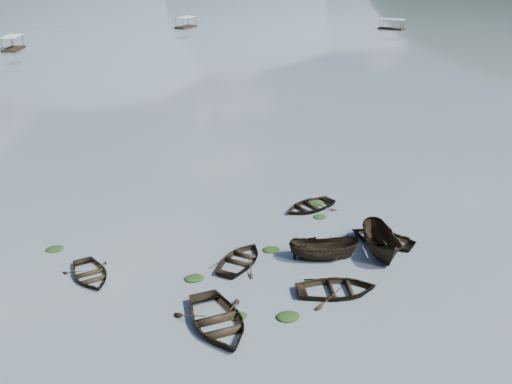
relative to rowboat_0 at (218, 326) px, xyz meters
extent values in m
plane|color=#4E5B62|center=(4.55, -0.42, 0.00)|extent=(2400.00, 2400.00, 0.00)
imported|color=black|center=(0.00, 0.00, 0.00)|extent=(4.47, 5.66, 1.06)
imported|color=black|center=(2.33, 5.84, 0.00)|extent=(4.83, 5.03, 0.85)
imported|color=black|center=(7.26, 5.20, 0.00)|extent=(4.45, 2.43, 1.63)
imported|color=black|center=(11.61, 6.56, 0.00)|extent=(5.03, 5.07, 0.86)
imported|color=black|center=(6.76, 1.52, 0.00)|extent=(4.78, 3.67, 0.92)
imported|color=black|center=(10.88, 5.06, 0.00)|extent=(2.45, 4.99, 1.85)
imported|color=black|center=(-6.31, 6.14, 0.00)|extent=(3.70, 4.42, 0.79)
imported|color=black|center=(8.64, 12.32, 0.00)|extent=(4.91, 4.29, 0.85)
ellipsoid|color=black|center=(-0.59, 4.64, 0.00)|extent=(1.11, 0.91, 0.24)
ellipsoid|color=black|center=(1.11, 0.55, 0.00)|extent=(0.98, 0.78, 0.22)
ellipsoid|color=black|center=(3.59, -0.05, 0.00)|extent=(1.21, 0.97, 0.26)
ellipsoid|color=black|center=(8.95, 10.81, 0.00)|extent=(0.95, 0.80, 0.21)
ellipsoid|color=black|center=(12.35, 6.71, 0.00)|extent=(1.33, 1.05, 0.27)
ellipsoid|color=black|center=(-8.59, 9.99, 0.00)|extent=(1.09, 0.88, 0.23)
ellipsoid|color=black|center=(4.48, 6.95, 0.00)|extent=(1.06, 0.88, 0.22)
ellipsoid|color=black|center=(9.39, 13.03, 0.00)|extent=(1.22, 0.98, 0.27)
camera|label=1|loc=(-3.26, -23.11, 17.02)|focal=40.00mm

